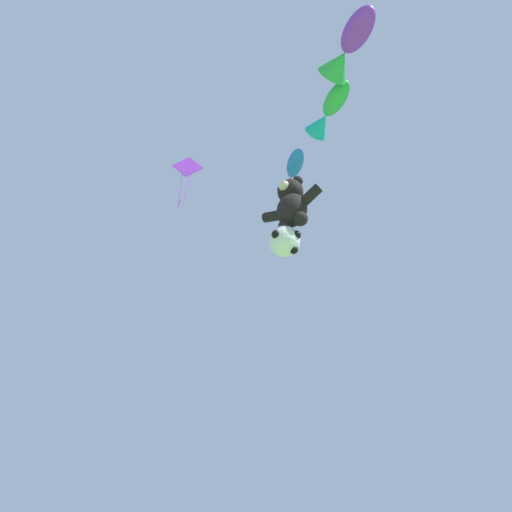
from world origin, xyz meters
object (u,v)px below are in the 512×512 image
fish_kite_cobalt (292,174)px  fish_kite_violet (348,47)px  fish_kite_emerald (328,112)px  teddy_bear_kite (291,204)px  diamond_kite (187,171)px  soccer_ball_kite (285,241)px

fish_kite_cobalt → fish_kite_violet: bearing=-32.7°
fish_kite_cobalt → fish_kite_emerald: 2.39m
teddy_bear_kite → fish_kite_cobalt: fish_kite_cobalt is taller
teddy_bear_kite → fish_kite_violet: (3.62, -2.07, 2.73)m
diamond_kite → soccer_ball_kite: bearing=28.6°
fish_kite_emerald → diamond_kite: 5.56m
fish_kite_emerald → diamond_kite: (-5.47, -0.99, 0.13)m
teddy_bear_kite → diamond_kite: size_ratio=0.77×
fish_kite_violet → diamond_kite: (-7.07, 0.53, 0.19)m
fish_kite_violet → fish_kite_emerald: bearing=136.5°
diamond_kite → fish_kite_emerald: bearing=10.2°
teddy_bear_kite → fish_kite_emerald: fish_kite_emerald is taller
fish_kite_violet → diamond_kite: diamond_kite is taller
fish_kite_emerald → fish_kite_violet: fish_kite_violet is taller
fish_kite_emerald → fish_kite_violet: size_ratio=0.91×
soccer_ball_kite → fish_kite_violet: fish_kite_violet is taller
teddy_bear_kite → fish_kite_emerald: (2.02, -0.55, 2.79)m
fish_kite_cobalt → fish_kite_emerald: (2.07, -0.84, 0.84)m
soccer_ball_kite → fish_kite_emerald: size_ratio=0.49×
soccer_ball_kite → fish_kite_cobalt: size_ratio=0.61×
fish_kite_cobalt → diamond_kite: 3.98m
fish_kite_cobalt → fish_kite_violet: size_ratio=0.73×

